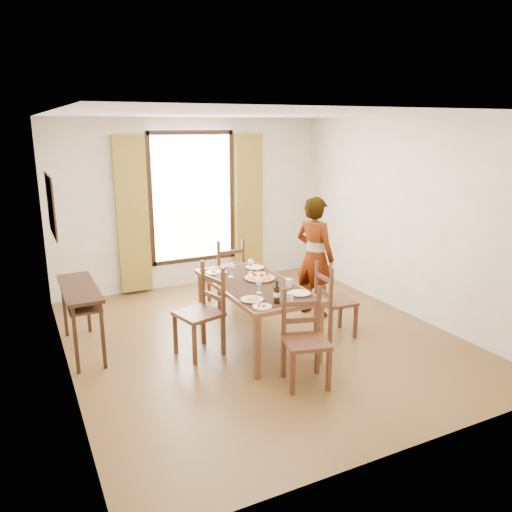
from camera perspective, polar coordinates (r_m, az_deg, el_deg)
name	(u,v)px	position (r m, az deg, el deg)	size (l,w,h in m)	color
ground	(261,338)	(6.33, 0.56, -9.36)	(5.00, 5.00, 0.00)	#4C3017
room_shell	(256,215)	(5.98, 0.00, 4.71)	(4.60, 5.10, 2.74)	white
console_table	(80,296)	(6.09, -19.49, -4.33)	(0.38, 1.20, 0.80)	#2F1F0F
dining_table	(255,288)	(5.98, -0.14, -3.73)	(0.89, 1.80, 0.76)	brown
chair_west	(201,314)	(5.80, -6.26, -6.57)	(0.56, 0.56, 1.05)	#4E291A
chair_north	(226,273)	(7.35, -3.39, -2.00)	(0.46, 0.46, 1.01)	#4E291A
chair_south	(305,341)	(5.17, 5.63, -9.67)	(0.53, 0.53, 0.98)	#4E291A
chair_east	(334,302)	(6.32, 8.87, -5.26)	(0.45, 0.45, 0.95)	#4E291A
man	(315,257)	(6.88, 6.72, -0.09)	(0.58, 0.71, 1.67)	#96989E
plate_sw	(252,298)	(5.37, -0.43, -4.85)	(0.27, 0.27, 0.05)	silver
plate_se	(300,292)	(5.59, 5.02, -4.12)	(0.27, 0.27, 0.05)	silver
plate_nw	(216,271)	(6.37, -4.58, -1.74)	(0.27, 0.27, 0.05)	silver
plate_ne	(255,266)	(6.56, -0.13, -1.19)	(0.27, 0.27, 0.05)	silver
pasta_platter	(260,275)	(6.09, 0.45, -2.23)	(0.40, 0.40, 0.10)	#D0441A
caprese_plate	(262,305)	(5.19, 0.70, -5.67)	(0.20, 0.20, 0.04)	silver
wine_glass_a	(259,285)	(5.59, 0.33, -3.37)	(0.08, 0.08, 0.18)	white
wine_glass_b	(251,266)	(6.35, -0.62, -1.13)	(0.08, 0.08, 0.18)	white
wine_glass_c	(232,270)	(6.17, -2.80, -1.61)	(0.08, 0.08, 0.18)	white
tumbler_a	(289,283)	(5.82, 3.77, -3.09)	(0.07, 0.07, 0.10)	silver
tumbler_b	(219,276)	(6.10, -4.28, -2.25)	(0.07, 0.07, 0.10)	silver
tumbler_c	(290,297)	(5.34, 3.90, -4.73)	(0.07, 0.07, 0.10)	silver
wine_bottle	(277,292)	(5.27, 2.38, -4.14)	(0.07, 0.07, 0.25)	black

